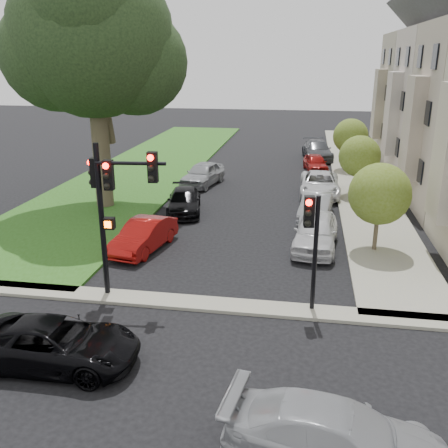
% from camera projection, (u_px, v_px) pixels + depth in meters
% --- Properties ---
extents(ground, '(140.00, 140.00, 0.00)m').
position_uv_depth(ground, '(197.00, 336.00, 15.40)').
color(ground, black).
rests_on(ground, ground).
extents(grass_strip, '(8.00, 44.00, 0.12)m').
position_uv_depth(grass_strip, '(151.00, 166.00, 39.23)').
color(grass_strip, '#264F11').
rests_on(grass_strip, ground).
extents(sidewalk_right, '(3.50, 44.00, 0.12)m').
position_uv_depth(sidewalk_right, '(357.00, 173.00, 36.77)').
color(sidewalk_right, gray).
rests_on(sidewalk_right, ground).
extents(sidewalk_cross, '(60.00, 1.00, 0.12)m').
position_uv_depth(sidewalk_cross, '(210.00, 304.00, 17.25)').
color(sidewalk_cross, gray).
rests_on(sidewalk_cross, ground).
extents(house_d, '(7.70, 7.55, 15.97)m').
position_uv_depth(house_d, '(430.00, 73.00, 39.77)').
color(house_d, gray).
rests_on(house_d, ground).
extents(eucalyptus, '(9.50, 8.62, 13.47)m').
position_uv_depth(eucalyptus, '(91.00, 36.00, 25.75)').
color(eucalyptus, '#4D432F').
rests_on(eucalyptus, ground).
extents(small_tree_a, '(2.65, 2.65, 3.97)m').
position_uv_depth(small_tree_a, '(380.00, 194.00, 21.23)').
color(small_tree_a, '#4D432F').
rests_on(small_tree_a, ground).
extents(small_tree_b, '(2.50, 2.50, 3.75)m').
position_uv_depth(small_tree_b, '(360.00, 156.00, 30.03)').
color(small_tree_b, '#4D432F').
rests_on(small_tree_b, ground).
extents(small_tree_c, '(2.59, 2.59, 3.89)m').
position_uv_depth(small_tree_c, '(351.00, 136.00, 37.02)').
color(small_tree_c, '#4D432F').
rests_on(small_tree_c, ground).
extents(traffic_signal_main, '(2.70, 0.70, 5.52)m').
position_uv_depth(traffic_signal_main, '(112.00, 194.00, 16.81)').
color(traffic_signal_main, black).
rests_on(traffic_signal_main, ground).
extents(traffic_signal_secondary, '(0.53, 0.43, 4.05)m').
position_uv_depth(traffic_signal_secondary, '(312.00, 232.00, 16.03)').
color(traffic_signal_secondary, black).
rests_on(traffic_signal_secondary, ground).
extents(car_cross_near, '(4.76, 2.26, 1.31)m').
position_uv_depth(car_cross_near, '(55.00, 343.00, 13.81)').
color(car_cross_near, black).
rests_on(car_cross_near, ground).
extents(car_cross_far, '(5.06, 2.63, 1.40)m').
position_uv_depth(car_cross_far, '(338.00, 439.00, 10.30)').
color(car_cross_far, '#999BA0').
rests_on(car_cross_far, ground).
extents(car_parked_0, '(2.23, 4.73, 1.57)m').
position_uv_depth(car_parked_0, '(316.00, 232.00, 22.24)').
color(car_parked_0, silver).
rests_on(car_parked_0, ground).
extents(car_parked_1, '(1.97, 4.33, 1.38)m').
position_uv_depth(car_parked_1, '(316.00, 206.00, 26.32)').
color(car_parked_1, '#999BA0').
rests_on(car_parked_1, ground).
extents(car_parked_2, '(2.37, 5.12, 1.42)m').
position_uv_depth(car_parked_2, '(320.00, 184.00, 30.84)').
color(car_parked_2, silver).
rests_on(car_parked_2, ground).
extents(car_parked_3, '(2.09, 3.92, 1.27)m').
position_uv_depth(car_parked_3, '(316.00, 163.00, 37.37)').
color(car_parked_3, maroon).
rests_on(car_parked_3, ground).
extents(car_parked_4, '(2.82, 5.51, 1.53)m').
position_uv_depth(car_parked_4, '(317.00, 150.00, 41.77)').
color(car_parked_4, '#3F4247').
rests_on(car_parked_4, ground).
extents(car_parked_5, '(2.17, 4.34, 1.37)m').
position_uv_depth(car_parked_5, '(144.00, 235.00, 22.07)').
color(car_parked_5, maroon).
rests_on(car_parked_5, ground).
extents(car_parked_6, '(2.61, 4.65, 1.27)m').
position_uv_depth(car_parked_6, '(184.00, 201.00, 27.46)').
color(car_parked_6, black).
rests_on(car_parked_6, ground).
extents(car_parked_7, '(2.65, 4.75, 1.53)m').
position_uv_depth(car_parked_7, '(203.00, 174.00, 33.30)').
color(car_parked_7, '#999BA0').
rests_on(car_parked_7, ground).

